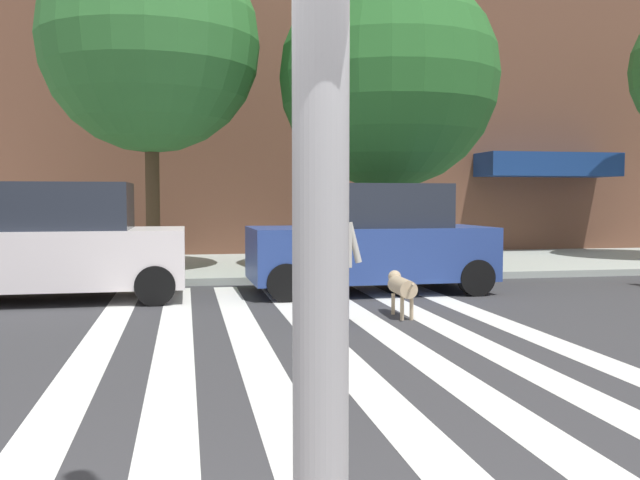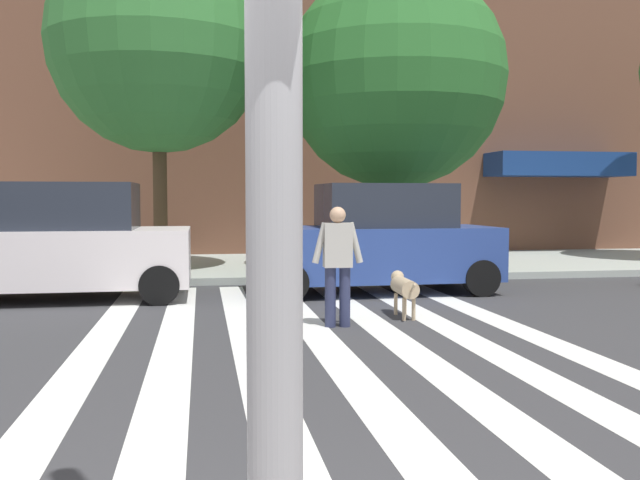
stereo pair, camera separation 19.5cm
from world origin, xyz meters
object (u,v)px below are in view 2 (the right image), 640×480
Objects in this scene: dog_on_leash at (404,287)px; street_tree_middle at (396,78)px; street_tree_nearest at (158,44)px; parked_car_third_in_line at (377,241)px; parked_car_behind_first at (60,245)px; pedestrian_dog_walker at (338,259)px.

street_tree_middle is at bearing 75.62° from dog_on_leash.
street_tree_nearest is 1.09× the size of street_tree_middle.
street_tree_middle is 5.95× the size of dog_on_leash.
street_tree_nearest is at bearing 173.24° from street_tree_middle.
parked_car_third_in_line is at bearing -112.24° from street_tree_middle.
parked_car_third_in_line is (5.61, 0.00, 0.00)m from parked_car_behind_first.
parked_car_third_in_line is at bearing 84.08° from dog_on_leash.
pedestrian_dog_walker is (2.72, -6.57, -4.19)m from street_tree_nearest.
street_tree_middle is 4.10× the size of pedestrian_dog_walker.
dog_on_leash is at bearing -57.22° from street_tree_nearest.
parked_car_third_in_line is at bearing -38.64° from street_tree_nearest.
parked_car_behind_first is 3.95× the size of dog_on_leash.
street_tree_middle is 6.79m from dog_on_leash.
street_tree_nearest reaches higher than pedestrian_dog_walker.
parked_car_third_in_line reaches higher than pedestrian_dog_walker.
dog_on_leash is (3.83, -5.95, -4.67)m from street_tree_nearest.
parked_car_behind_first is 5.51m from street_tree_nearest.
street_tree_middle reaches higher than parked_car_third_in_line.
street_tree_middle is at bearing 67.34° from pedestrian_dog_walker.
parked_car_behind_first is 0.66× the size of street_tree_middle.
dog_on_leash is at bearing -95.92° from parked_car_third_in_line.
street_tree_middle reaches higher than parked_car_behind_first.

